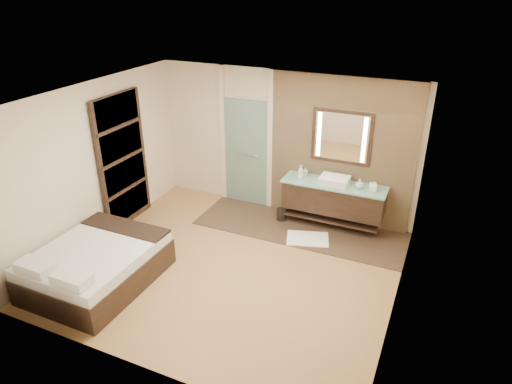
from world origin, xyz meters
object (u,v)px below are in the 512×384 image
at_px(bed, 96,265).
at_px(waste_bin, 282,215).
at_px(mirror_unit, 341,137).
at_px(vanity, 333,198).

distance_m(bed, waste_bin, 3.45).
height_order(bed, waste_bin, bed).
distance_m(mirror_unit, bed, 4.51).
height_order(mirror_unit, bed, mirror_unit).
relative_size(vanity, bed, 0.98).
bearing_deg(bed, vanity, 48.55).
xyz_separation_m(bed, waste_bin, (1.83, 2.92, -0.18)).
bearing_deg(bed, waste_bin, 58.23).
height_order(vanity, mirror_unit, mirror_unit).
xyz_separation_m(vanity, mirror_unit, (0.00, 0.24, 1.07)).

